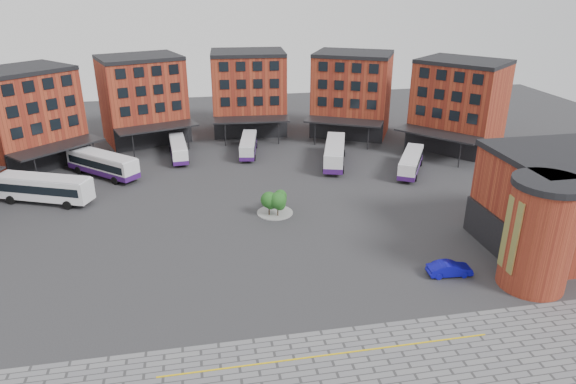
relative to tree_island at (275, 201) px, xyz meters
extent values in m
plane|color=#28282B|center=(-1.98, -11.45, -1.81)|extent=(160.00, 160.00, 0.00)
cube|color=gold|center=(0.02, -25.45, -1.78)|extent=(26.00, 0.15, 0.02)
cube|color=#983921|center=(-33.43, 25.47, 5.19)|extent=(16.35, 16.13, 14.00)
cube|color=black|center=(-30.18, 21.87, 0.19)|extent=(10.00, 9.07, 4.00)
cube|color=black|center=(-33.43, 25.47, 12.49)|extent=(16.55, 16.35, 0.60)
cube|color=black|center=(-30.05, 21.72, 7.39)|extent=(8.60, 7.77, 8.00)
cube|color=black|center=(-28.61, 20.12, 2.19)|extent=(12.61, 11.97, 0.25)
cylinder|color=black|center=(-30.79, 15.74, 0.19)|extent=(0.20, 0.20, 4.00)
cylinder|color=black|center=(-24.02, 21.83, 0.19)|extent=(0.20, 0.20, 4.00)
cube|color=#983921|center=(-17.28, 34.99, 5.19)|extent=(15.55, 13.69, 14.00)
cube|color=black|center=(-15.70, 30.40, 0.19)|extent=(12.45, 4.71, 4.00)
cube|color=black|center=(-17.28, 34.99, 12.49)|extent=(15.65, 13.97, 0.60)
cube|color=black|center=(-15.64, 30.21, 7.39)|extent=(10.87, 3.87, 8.00)
cube|color=black|center=(-14.94, 28.18, 2.19)|extent=(13.72, 8.39, 0.25)
cylinder|color=black|center=(-18.65, 24.99, 0.19)|extent=(0.20, 0.20, 4.00)
cylinder|color=black|center=(-10.05, 27.96, 0.19)|extent=(0.20, 0.20, 4.00)
cube|color=#983921|center=(1.30, 37.43, 5.19)|extent=(13.67, 10.88, 14.00)
cube|color=black|center=(0.96, 32.59, 0.19)|extent=(13.00, 1.41, 4.00)
cube|color=black|center=(1.30, 37.43, 12.49)|extent=(13.69, 11.18, 0.60)
cube|color=black|center=(0.95, 32.39, 7.39)|extent=(11.42, 0.95, 8.00)
cube|color=black|center=(0.80, 30.25, 2.19)|extent=(13.28, 5.30, 0.25)
cylinder|color=black|center=(-3.87, 28.77, 0.19)|extent=(0.20, 0.20, 4.00)
cylinder|color=black|center=(5.21, 28.14, 0.19)|extent=(0.20, 0.20, 4.00)
cube|color=#983921|center=(19.36, 32.42, 5.19)|extent=(16.12, 14.81, 14.00)
cube|color=black|center=(17.16, 28.10, 0.19)|extent=(11.81, 6.35, 4.00)
cube|color=black|center=(19.36, 32.42, 12.49)|extent=(16.26, 15.08, 0.60)
cube|color=black|center=(17.07, 27.92, 7.39)|extent=(10.26, 5.33, 8.00)
cube|color=black|center=(16.09, 26.01, 2.19)|extent=(13.58, 9.82, 0.25)
cylinder|color=black|center=(11.22, 26.47, 0.19)|extent=(0.20, 0.20, 4.00)
cylinder|color=black|center=(19.33, 22.34, 0.19)|extent=(0.20, 0.20, 4.00)
cube|color=#983921|center=(34.03, 20.76, 5.19)|extent=(16.02, 16.39, 14.00)
cube|color=black|center=(30.31, 17.64, 0.19)|extent=(8.74, 10.28, 4.00)
cube|color=black|center=(34.03, 20.76, 12.49)|extent=(16.25, 16.58, 0.60)
cube|color=black|center=(30.16, 17.51, 7.39)|extent=(7.47, 8.86, 8.00)
cube|color=black|center=(28.51, 16.13, 2.19)|extent=(11.73, 12.79, 0.25)
cylinder|color=black|center=(24.21, 18.46, 0.19)|extent=(0.20, 0.20, 4.00)
cylinder|color=black|center=(30.06, 11.49, 0.19)|extent=(0.20, 0.20, 4.00)
cube|color=#983921|center=(28.02, -13.45, 3.19)|extent=(14.00, 12.00, 10.00)
cube|color=black|center=(28.02, -13.45, 8.49)|extent=(14.40, 12.40, 0.60)
cube|color=black|center=(20.92, -13.45, 0.19)|extent=(0.40, 12.00, 4.00)
cylinder|color=#983921|center=(21.02, -19.45, 3.19)|extent=(6.00, 6.00, 10.00)
cylinder|color=black|center=(21.02, -19.45, 8.49)|extent=(6.40, 6.40, 0.60)
cube|color=#F34E1C|center=(18.12, -19.45, 3.69)|extent=(0.12, 2.20, 7.00)
cylinder|color=gray|center=(0.02, 0.55, -1.75)|extent=(4.40, 4.40, 0.12)
cylinder|color=#332114|center=(-0.78, -0.05, -1.06)|extent=(0.14, 0.14, 1.49)
sphere|color=#214918|center=(-0.78, -0.05, 0.28)|extent=(1.99, 1.99, 1.99)
sphere|color=#214918|center=(-0.58, -0.20, -0.17)|extent=(1.40, 1.40, 1.40)
cylinder|color=#332114|center=(0.82, 1.15, -1.10)|extent=(0.14, 0.14, 1.42)
sphere|color=#214918|center=(0.82, 1.15, 0.17)|extent=(1.56, 1.56, 1.56)
sphere|color=#214918|center=(1.02, 1.00, -0.25)|extent=(1.09, 1.09, 1.09)
cylinder|color=#332114|center=(0.22, -0.45, -1.06)|extent=(0.14, 0.14, 1.50)
sphere|color=#214918|center=(0.22, -0.45, 0.29)|extent=(2.08, 2.08, 2.08)
sphere|color=#214918|center=(0.42, -0.60, -0.16)|extent=(1.45, 1.45, 1.45)
cube|color=silver|center=(-28.32, 9.21, 0.21)|extent=(12.67, 7.40, 2.79)
cube|color=black|center=(-28.32, 9.21, 0.41)|extent=(11.77, 7.07, 1.08)
cube|color=silver|center=(-28.32, 9.21, 1.66)|extent=(12.16, 7.10, 0.14)
cube|color=black|center=(-34.02, 11.56, 0.47)|extent=(1.03, 2.28, 1.25)
cylinder|color=black|center=(-32.57, 9.42, -1.24)|extent=(1.18, 0.75, 1.14)
cylinder|color=black|center=(-31.49, 12.06, -1.24)|extent=(1.18, 0.75, 1.14)
cylinder|color=black|center=(-25.15, 6.37, -1.24)|extent=(1.18, 0.75, 1.14)
cylinder|color=black|center=(-24.07, 9.01, -1.24)|extent=(1.18, 0.75, 1.14)
cube|color=white|center=(-22.31, 17.60, 0.16)|extent=(10.89, 10.32, 2.72)
cube|color=black|center=(-22.31, 17.60, 0.36)|extent=(10.21, 9.70, 1.06)
cube|color=silver|center=(-22.31, 17.60, 1.58)|extent=(10.45, 9.91, 0.13)
cube|color=black|center=(-26.74, 21.67, 0.41)|extent=(1.69, 1.82, 1.22)
cube|color=#3C1562|center=(-22.31, 17.60, -0.81)|extent=(10.95, 10.38, 0.78)
cylinder|color=black|center=(-26.13, 19.22, -1.26)|extent=(1.04, 1.00, 1.11)
cylinder|color=black|center=(-24.25, 21.27, -1.26)|extent=(1.04, 1.00, 1.11)
cylinder|color=black|center=(-20.37, 13.93, -1.26)|extent=(1.04, 1.00, 1.11)
cylinder|color=black|center=(-18.49, 15.98, -1.26)|extent=(1.04, 1.00, 1.11)
cube|color=white|center=(-11.67, 23.74, -0.17)|extent=(3.08, 10.31, 2.26)
cube|color=black|center=(-11.67, 23.74, -0.01)|extent=(3.08, 9.50, 0.88)
cube|color=silver|center=(-11.67, 23.74, 1.00)|extent=(2.95, 9.89, 0.11)
cube|color=black|center=(-12.05, 28.71, 0.04)|extent=(1.97, 0.27, 1.02)
cube|color=#3C1562|center=(-11.67, 23.74, -0.98)|extent=(3.12, 10.35, 0.65)
cylinder|color=black|center=(-13.07, 26.90, -1.35)|extent=(0.35, 0.94, 0.92)
cylinder|color=black|center=(-10.77, 27.07, -1.35)|extent=(0.35, 0.94, 0.92)
cylinder|color=black|center=(-12.58, 20.41, -1.35)|extent=(0.35, 0.94, 0.92)
cylinder|color=black|center=(-10.27, 20.59, -1.35)|extent=(0.35, 0.94, 0.92)
cube|color=silver|center=(-0.53, 23.62, -0.21)|extent=(3.93, 10.16, 2.21)
cube|color=black|center=(-0.53, 23.62, -0.05)|extent=(3.86, 9.39, 0.86)
cube|color=silver|center=(-0.53, 23.62, 0.94)|extent=(3.78, 9.75, 0.11)
cube|color=black|center=(0.31, 28.40, -0.01)|extent=(1.91, 0.45, 0.99)
cube|color=#3C1562|center=(-0.53, 23.62, -1.00)|extent=(3.98, 10.20, 0.63)
cylinder|color=black|center=(-1.09, 26.94, -1.36)|extent=(0.42, 0.93, 0.90)
cylinder|color=black|center=(1.13, 26.55, -1.36)|extent=(0.42, 0.93, 0.90)
cylinder|color=black|center=(-2.19, 20.68, -1.36)|extent=(0.42, 0.93, 0.90)
cylinder|color=black|center=(0.03, 20.29, -1.36)|extent=(0.42, 0.93, 0.90)
cube|color=silver|center=(11.91, 16.34, 0.16)|extent=(6.32, 12.48, 2.72)
cube|color=black|center=(11.91, 16.34, 0.35)|extent=(6.08, 11.56, 1.05)
cube|color=silver|center=(11.91, 16.34, 1.57)|extent=(6.07, 11.98, 0.13)
cube|color=black|center=(13.72, 22.07, 0.41)|extent=(2.28, 0.82, 1.22)
cube|color=#3C1562|center=(11.91, 16.34, -0.81)|extent=(6.37, 12.53, 0.78)
cylinder|color=black|center=(11.76, 20.49, -1.26)|extent=(0.65, 1.16, 1.11)
cylinder|color=black|center=(14.41, 19.65, -1.26)|extent=(0.65, 1.16, 1.11)
cylinder|color=black|center=(9.41, 13.04, -1.26)|extent=(0.65, 1.16, 1.11)
cylinder|color=black|center=(12.06, 12.20, -1.26)|extent=(0.65, 1.16, 1.11)
cube|color=white|center=(21.97, 10.79, -0.11)|extent=(7.37, 10.30, 2.35)
cube|color=black|center=(21.97, 10.79, 0.05)|extent=(7.00, 9.60, 0.91)
cube|color=silver|center=(21.97, 10.79, 1.11)|extent=(7.08, 9.89, 0.11)
cube|color=black|center=(24.58, 15.25, 0.10)|extent=(1.82, 1.13, 1.05)
cube|color=#3C1562|center=(21.97, 10.79, -0.95)|extent=(7.43, 10.36, 0.67)
cylinder|color=black|center=(22.64, 14.30, -1.33)|extent=(0.73, 0.97, 0.96)
cylinder|color=black|center=(24.70, 13.10, -1.33)|extent=(0.73, 0.97, 0.96)
cylinder|color=black|center=(19.24, 8.48, -1.33)|extent=(0.73, 0.97, 0.96)
cylinder|color=black|center=(21.31, 7.27, -1.33)|extent=(0.73, 0.97, 0.96)
imported|color=#0D0CA8|center=(14.35, -16.56, -1.10)|extent=(4.41, 1.78, 1.42)
camera|label=1|loc=(-8.95, -55.69, 25.02)|focal=32.00mm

